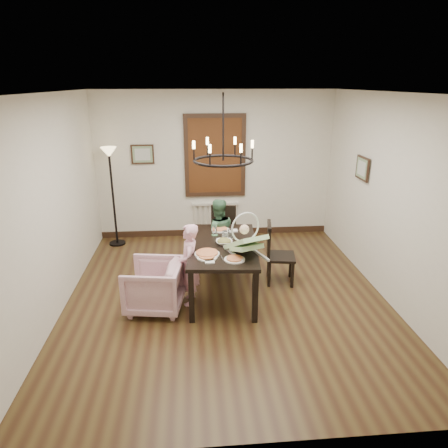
{
  "coord_description": "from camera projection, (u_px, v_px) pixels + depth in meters",
  "views": [
    {
      "loc": [
        -0.46,
        -5.05,
        2.92
      ],
      "look_at": [
        -0.02,
        0.17,
        1.05
      ],
      "focal_mm": 32.0,
      "sensor_mm": 36.0,
      "label": 1
    }
  ],
  "objects": [
    {
      "name": "room_shell",
      "position": [
        224.0,
        196.0,
        5.63
      ],
      "size": [
        4.51,
        5.0,
        2.81
      ],
      "color": "#4A3619",
      "rests_on": "ground"
    },
    {
      "name": "dining_table",
      "position": [
        223.0,
        249.0,
        5.64
      ],
      "size": [
        1.06,
        1.72,
        0.77
      ],
      "rotation": [
        0.0,
        0.0,
        -0.08
      ],
      "color": "black",
      "rests_on": "room_shell"
    },
    {
      "name": "chair_far",
      "position": [
        223.0,
        236.0,
        6.7
      ],
      "size": [
        0.48,
        0.48,
        0.96
      ],
      "primitive_type": null,
      "rotation": [
        0.0,
        0.0,
        -0.14
      ],
      "color": "black",
      "rests_on": "room_shell"
    },
    {
      "name": "chair_right",
      "position": [
        281.0,
        253.0,
        6.03
      ],
      "size": [
        0.48,
        0.48,
        0.96
      ],
      "primitive_type": null,
      "rotation": [
        0.0,
        0.0,
        1.41
      ],
      "color": "black",
      "rests_on": "room_shell"
    },
    {
      "name": "armchair",
      "position": [
        154.0,
        286.0,
        5.35
      ],
      "size": [
        0.84,
        0.83,
        0.67
      ],
      "primitive_type": "imported",
      "rotation": [
        0.0,
        0.0,
        -1.72
      ],
      "color": "#E8B2C8",
      "rests_on": "room_shell"
    },
    {
      "name": "elderly_woman",
      "position": [
        189.0,
        271.0,
        5.46
      ],
      "size": [
        0.25,
        0.36,
        0.96
      ],
      "primitive_type": "imported",
      "rotation": [
        0.0,
        0.0,
        -1.62
      ],
      "color": "#E6A2B7",
      "rests_on": "room_shell"
    },
    {
      "name": "seated_man",
      "position": [
        218.0,
        241.0,
        6.44
      ],
      "size": [
        0.53,
        0.44,
        1.0
      ],
      "primitive_type": "imported",
      "rotation": [
        0.0,
        0.0,
        3.27
      ],
      "color": "#416D4C",
      "rests_on": "room_shell"
    },
    {
      "name": "baby_bouncer",
      "position": [
        246.0,
        241.0,
        5.21
      ],
      "size": [
        0.62,
        0.72,
        0.39
      ],
      "primitive_type": null,
      "rotation": [
        0.0,
        0.0,
        0.37
      ],
      "color": "#BEF1A6",
      "rests_on": "dining_table"
    },
    {
      "name": "salad_bowl",
      "position": [
        224.0,
        242.0,
        5.59
      ],
      "size": [
        0.28,
        0.28,
        0.07
      ],
      "primitive_type": "imported",
      "color": "white",
      "rests_on": "dining_table"
    },
    {
      "name": "pizza_platter",
      "position": [
        207.0,
        253.0,
        5.25
      ],
      "size": [
        0.33,
        0.33,
        0.04
      ],
      "primitive_type": "cylinder",
      "color": "tan",
      "rests_on": "dining_table"
    },
    {
      "name": "drinking_glass",
      "position": [
        225.0,
        236.0,
        5.72
      ],
      "size": [
        0.07,
        0.07,
        0.14
      ],
      "primitive_type": "cylinder",
      "color": "silver",
      "rests_on": "dining_table"
    },
    {
      "name": "window_blinds",
      "position": [
        215.0,
        156.0,
        7.53
      ],
      "size": [
        1.0,
        0.03,
        1.4
      ],
      "primitive_type": "cube",
      "color": "#522C10",
      "rests_on": "room_shell"
    },
    {
      "name": "radiator",
      "position": [
        215.0,
        218.0,
        7.97
      ],
      "size": [
        0.92,
        0.12,
        0.62
      ],
      "primitive_type": null,
      "color": "silver",
      "rests_on": "room_shell"
    },
    {
      "name": "picture_back",
      "position": [
        143.0,
        154.0,
        7.41
      ],
      "size": [
        0.42,
        0.03,
        0.36
      ],
      "primitive_type": "cube",
      "color": "black",
      "rests_on": "room_shell"
    },
    {
      "name": "picture_right",
      "position": [
        362.0,
        168.0,
        6.22
      ],
      "size": [
        0.03,
        0.42,
        0.36
      ],
      "primitive_type": "cube",
      "rotation": [
        0.0,
        0.0,
        1.57
      ],
      "color": "black",
      "rests_on": "room_shell"
    },
    {
      "name": "floor_lamp",
      "position": [
        113.0,
        199.0,
        7.32
      ],
      "size": [
        0.3,
        0.3,
        1.8
      ],
      "primitive_type": null,
      "color": "black",
      "rests_on": "room_shell"
    },
    {
      "name": "chandelier",
      "position": [
        223.0,
        161.0,
        5.22
      ],
      "size": [
        0.8,
        0.8,
        0.04
      ],
      "primitive_type": "torus",
      "color": "black",
      "rests_on": "room_shell"
    }
  ]
}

